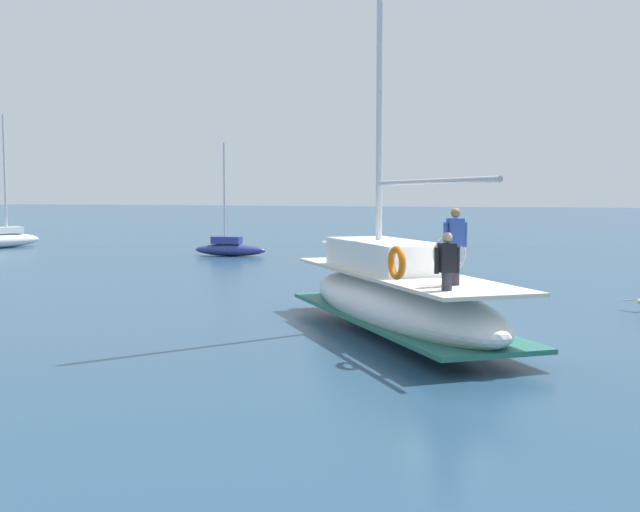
{
  "coord_description": "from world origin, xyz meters",
  "views": [
    {
      "loc": [
        -17.18,
        -3.9,
        3.31
      ],
      "look_at": [
        0.48,
        3.24,
        1.8
      ],
      "focal_mm": 43.28,
      "sensor_mm": 36.0,
      "label": 1
    }
  ],
  "objects": [
    {
      "name": "moored_sloop_far",
      "position": [
        19.72,
        16.33,
        0.47
      ],
      "size": [
        1.45,
        4.13,
        6.13
      ],
      "color": "navy",
      "rests_on": "ground"
    },
    {
      "name": "mooring_buoy",
      "position": [
        8.98,
        1.87,
        0.17
      ],
      "size": [
        0.55,
        0.55,
        0.87
      ],
      "color": "yellow",
      "rests_on": "ground"
    },
    {
      "name": "ground_plane",
      "position": [
        0.0,
        0.0,
        0.0
      ],
      "size": [
        400.0,
        400.0,
        0.0
      ],
      "primitive_type": "plane",
      "color": "navy"
    },
    {
      "name": "moored_cutter_right",
      "position": [
        19.98,
        32.65,
        0.59
      ],
      "size": [
        5.71,
        2.26,
        8.31
      ],
      "color": "silver",
      "rests_on": "ground"
    },
    {
      "name": "main_sailboat",
      "position": [
        0.54,
        1.29,
        0.91
      ],
      "size": [
        8.9,
        8.0,
        12.72
      ],
      "color": "white",
      "rests_on": "ground"
    }
  ]
}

